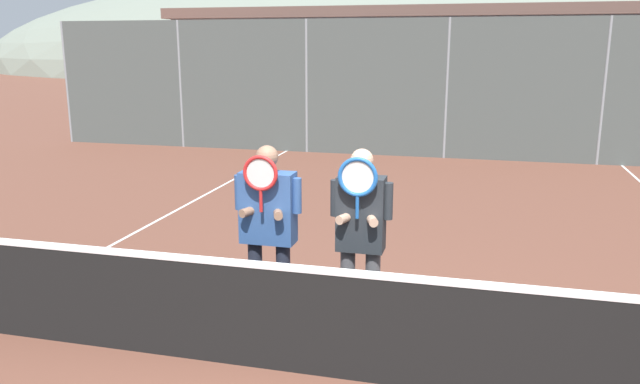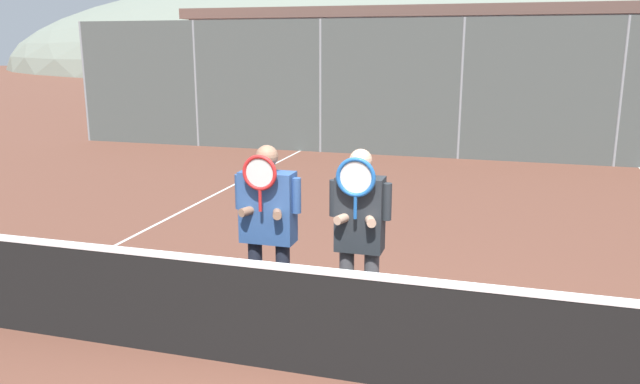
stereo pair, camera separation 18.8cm
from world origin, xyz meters
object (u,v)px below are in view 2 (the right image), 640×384
(player_leftmost, at_px, (268,221))
(player_center_left, at_px, (359,230))
(car_far_left, at_px, (280,99))
(car_left_of_center, at_px, (453,105))

(player_leftmost, height_order, player_center_left, player_center_left)
(player_center_left, distance_m, car_far_left, 14.10)
(car_far_left, height_order, car_left_of_center, car_far_left)
(player_leftmost, bearing_deg, car_far_left, 109.58)
(player_leftmost, distance_m, player_center_left, 0.85)
(player_center_left, relative_size, car_left_of_center, 0.40)
(player_leftmost, bearing_deg, player_center_left, -1.30)
(player_center_left, distance_m, car_left_of_center, 12.83)
(player_center_left, xyz_separation_m, car_left_of_center, (-0.25, 12.82, -0.10))
(player_leftmost, xyz_separation_m, car_far_left, (-4.61, 12.98, -0.08))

